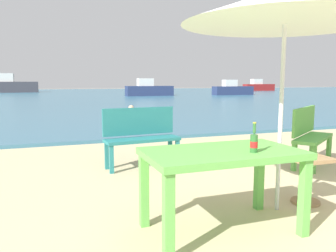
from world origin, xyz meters
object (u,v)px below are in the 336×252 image
(bench_green_left, at_px, (309,132))
(boat_barge, at_px, (149,89))
(swimmer_person, at_px, (131,112))
(boat_sailboat, at_px, (9,86))
(picnic_table_green, at_px, (222,162))
(beer_bottle_amber, at_px, (254,142))
(bench_teal_center, at_px, (141,133))
(patio_umbrella, at_px, (286,6))
(side_table_wood, at_px, (307,173))
(boat_tanker, at_px, (258,86))
(boat_ferry, at_px, (232,89))

(bench_green_left, bearing_deg, boat_barge, 79.45)
(swimmer_person, relative_size, boat_barge, 0.10)
(boat_sailboat, bearing_deg, picnic_table_green, -82.41)
(beer_bottle_amber, relative_size, bench_green_left, 0.22)
(picnic_table_green, xyz_separation_m, bench_green_left, (2.57, 1.73, -0.11))
(bench_teal_center, bearing_deg, patio_umbrella, -68.98)
(boat_sailboat, bearing_deg, side_table_wood, -80.58)
(patio_umbrella, bearing_deg, side_table_wood, 6.89)
(patio_umbrella, relative_size, bench_teal_center, 1.87)
(patio_umbrella, distance_m, bench_green_left, 2.78)
(boat_tanker, bearing_deg, patio_umbrella, -124.43)
(beer_bottle_amber, bearing_deg, side_table_wood, 24.98)
(patio_umbrella, height_order, swimmer_person, patio_umbrella)
(picnic_table_green, distance_m, beer_bottle_amber, 0.34)
(side_table_wood, xyz_separation_m, bench_green_left, (1.32, 1.42, 0.19))
(boat_tanker, xyz_separation_m, boat_barge, (-18.36, -10.02, -0.01))
(picnic_table_green, distance_m, patio_umbrella, 1.70)
(picnic_table_green, height_order, patio_umbrella, patio_umbrella)
(bench_green_left, distance_m, boat_tanker, 41.44)
(picnic_table_green, xyz_separation_m, boat_sailboat, (-5.32, 39.90, 0.21))
(beer_bottle_amber, distance_m, boat_ferry, 29.57)
(patio_umbrella, height_order, bench_teal_center, patio_umbrella)
(bench_green_left, relative_size, swimmer_person, 2.92)
(boat_tanker, xyz_separation_m, boat_sailboat, (-30.81, 3.65, 0.21))
(patio_umbrella, relative_size, boat_tanker, 0.54)
(bench_teal_center, relative_size, swimmer_person, 2.99)
(patio_umbrella, relative_size, boat_sailboat, 0.39)
(picnic_table_green, relative_size, boat_sailboat, 0.24)
(picnic_table_green, xyz_separation_m, side_table_wood, (1.25, 0.31, -0.30))
(bench_green_left, xyz_separation_m, boat_ferry, (12.51, 23.64, 0.05))
(beer_bottle_amber, distance_m, bench_green_left, 3.06)
(patio_umbrella, height_order, boat_barge, patio_umbrella)
(swimmer_person, xyz_separation_m, boat_ferry, (13.59, 15.79, 0.35))
(bench_teal_center, distance_m, boat_barge, 24.76)
(picnic_table_green, height_order, bench_teal_center, bench_teal_center)
(bench_green_left, distance_m, boat_ferry, 26.75)
(boat_sailboat, xyz_separation_m, boat_barge, (12.45, -13.67, -0.23))
(patio_umbrella, relative_size, swimmer_person, 5.61)
(boat_barge, bearing_deg, bench_green_left, -100.55)
(boat_barge, bearing_deg, patio_umbrella, -103.66)
(side_table_wood, distance_m, bench_green_left, 1.95)
(bench_green_left, bearing_deg, patio_umbrella, -139.86)
(beer_bottle_amber, height_order, boat_barge, boat_barge)
(bench_green_left, height_order, boat_ferry, boat_ferry)
(boat_sailboat, bearing_deg, bench_teal_center, -81.99)
(beer_bottle_amber, height_order, patio_umbrella, patio_umbrella)
(boat_tanker, distance_m, boat_barge, 20.91)
(boat_tanker, bearing_deg, swimmer_person, -132.00)
(picnic_table_green, distance_m, bench_green_left, 3.10)
(picnic_table_green, height_order, side_table_wood, picnic_table_green)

